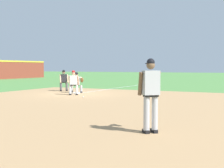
{
  "coord_description": "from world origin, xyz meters",
  "views": [
    {
      "loc": [
        -16.14,
        -10.53,
        1.64
      ],
      "look_at": [
        -6.2,
        -5.58,
        1.04
      ],
      "focal_mm": 50.0,
      "sensor_mm": 36.0,
      "label": 1
    }
  ],
  "objects_px": {
    "first_base_bag": "(76,93)",
    "baseball": "(83,97)",
    "pitcher": "(151,91)",
    "baserunner": "(73,82)",
    "first_baseman": "(77,82)",
    "umpire": "(64,80)"
  },
  "relations": [
    {
      "from": "first_base_bag",
      "to": "pitcher",
      "type": "distance_m",
      "value": 11.92
    },
    {
      "from": "baseball",
      "to": "first_base_bag",
      "type": "bearing_deg",
      "value": 42.32
    },
    {
      "from": "baseball",
      "to": "pitcher",
      "type": "distance_m",
      "value": 9.44
    },
    {
      "from": "first_base_bag",
      "to": "baseball",
      "type": "distance_m",
      "value": 2.5
    },
    {
      "from": "first_baseman",
      "to": "baserunner",
      "type": "height_order",
      "value": "baserunner"
    },
    {
      "from": "first_base_bag",
      "to": "pitcher",
      "type": "height_order",
      "value": "pitcher"
    },
    {
      "from": "baseball",
      "to": "umpire",
      "type": "relative_size",
      "value": 0.05
    },
    {
      "from": "pitcher",
      "to": "baserunner",
      "type": "bearing_deg",
      "value": 43.47
    },
    {
      "from": "first_base_bag",
      "to": "pitcher",
      "type": "relative_size",
      "value": 0.2
    },
    {
      "from": "pitcher",
      "to": "first_baseman",
      "type": "height_order",
      "value": "pitcher"
    },
    {
      "from": "first_base_bag",
      "to": "umpire",
      "type": "bearing_deg",
      "value": 52.6
    },
    {
      "from": "baserunner",
      "to": "first_base_bag",
      "type": "bearing_deg",
      "value": 24.57
    },
    {
      "from": "baserunner",
      "to": "umpire",
      "type": "bearing_deg",
      "value": 45.29
    },
    {
      "from": "baseball",
      "to": "first_baseman",
      "type": "bearing_deg",
      "value": 39.04
    },
    {
      "from": "first_base_bag",
      "to": "baserunner",
      "type": "relative_size",
      "value": 0.26
    },
    {
      "from": "baseball",
      "to": "baserunner",
      "type": "relative_size",
      "value": 0.05
    },
    {
      "from": "first_baseman",
      "to": "umpire",
      "type": "xyz_separation_m",
      "value": [
        0.92,
        1.66,
        0.06
      ]
    },
    {
      "from": "first_baseman",
      "to": "umpire",
      "type": "relative_size",
      "value": 0.92
    },
    {
      "from": "first_baseman",
      "to": "baserunner",
      "type": "distance_m",
      "value": 1.5
    },
    {
      "from": "baseball",
      "to": "umpire",
      "type": "bearing_deg",
      "value": 47.4
    },
    {
      "from": "first_base_bag",
      "to": "baserunner",
      "type": "bearing_deg",
      "value": -155.43
    },
    {
      "from": "baseball",
      "to": "pitcher",
      "type": "bearing_deg",
      "value": -137.96
    }
  ]
}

